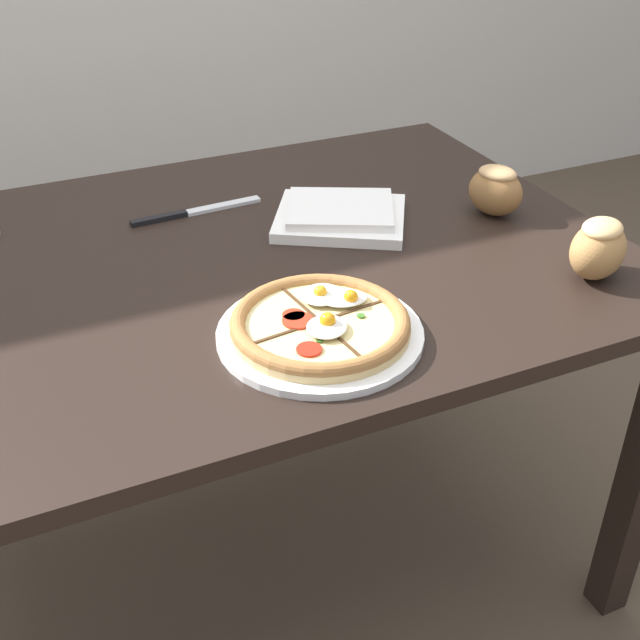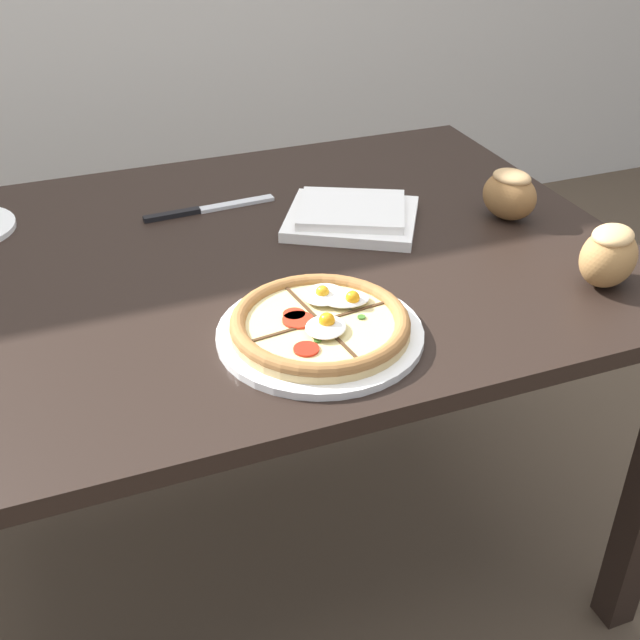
% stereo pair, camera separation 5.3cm
% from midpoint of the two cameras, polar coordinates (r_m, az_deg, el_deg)
% --- Properties ---
extents(ground_plane, '(12.00, 12.00, 0.00)m').
position_cam_midpoint_polar(ground_plane, '(1.85, -3.30, -15.86)').
color(ground_plane, brown).
extents(dining_table, '(1.32, 0.95, 0.73)m').
position_cam_midpoint_polar(dining_table, '(1.44, -4.09, 1.29)').
color(dining_table, black).
rests_on(dining_table, ground_plane).
extents(pizza, '(0.30, 0.30, 0.05)m').
position_cam_midpoint_polar(pizza, '(1.16, 1.34, -0.44)').
color(pizza, white).
rests_on(pizza, dining_table).
extents(napkin_folded, '(0.30, 0.29, 0.04)m').
position_cam_midpoint_polar(napkin_folded, '(1.50, 3.29, 7.41)').
color(napkin_folded, white).
rests_on(napkin_folded, dining_table).
extents(bread_piece_near, '(0.14, 0.12, 0.10)m').
position_cam_midpoint_polar(bread_piece_near, '(1.37, 20.92, 4.34)').
color(bread_piece_near, '#B27F47').
rests_on(bread_piece_near, dining_table).
extents(bread_piece_mid, '(0.12, 0.13, 0.10)m').
position_cam_midpoint_polar(bread_piece_mid, '(1.55, 14.32, 8.70)').
color(bread_piece_mid, olive).
rests_on(bread_piece_mid, dining_table).
extents(knife_main, '(0.26, 0.03, 0.01)m').
position_cam_midpoint_polar(knife_main, '(1.56, -6.98, 7.86)').
color(knife_main, silver).
rests_on(knife_main, dining_table).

